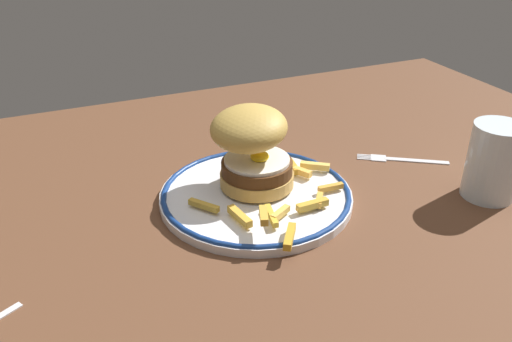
% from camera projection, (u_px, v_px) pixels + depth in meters
% --- Properties ---
extents(ground_plane, '(1.36, 0.95, 0.04)m').
position_uv_depth(ground_plane, '(254.00, 219.00, 0.74)').
color(ground_plane, brown).
extents(dinner_plate, '(0.27, 0.27, 0.02)m').
position_uv_depth(dinner_plate, '(256.00, 195.00, 0.74)').
color(dinner_plate, silver).
rests_on(dinner_plate, ground_plane).
extents(burger, '(0.15, 0.15, 0.12)m').
position_uv_depth(burger, '(252.00, 147.00, 0.73)').
color(burger, tan).
rests_on(burger, dinner_plate).
extents(fries_pile, '(0.22, 0.24, 0.03)m').
position_uv_depth(fries_pile, '(279.00, 189.00, 0.72)').
color(fries_pile, gold).
rests_on(fries_pile, dinner_plate).
extents(water_glass, '(0.07, 0.07, 0.11)m').
position_uv_depth(water_glass, '(493.00, 166.00, 0.73)').
color(water_glass, silver).
rests_on(water_glass, ground_plane).
extents(fork, '(0.13, 0.09, 0.00)m').
position_uv_depth(fork, '(400.00, 159.00, 0.85)').
color(fork, silver).
rests_on(fork, ground_plane).
extents(knife, '(0.14, 0.14, 0.01)m').
position_uv_depth(knife, '(508.00, 132.00, 0.94)').
color(knife, black).
rests_on(knife, ground_plane).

